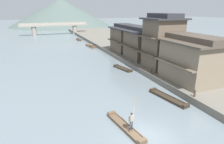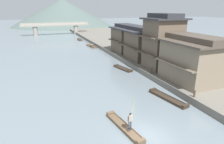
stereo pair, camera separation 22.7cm
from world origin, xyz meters
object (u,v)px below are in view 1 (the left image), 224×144
at_px(boat_moored_far, 168,98).
at_px(house_waterfront_second, 162,42).
at_px(boat_foreground_poled, 125,127).
at_px(boat_moored_nearest, 79,40).
at_px(boat_moored_third, 91,46).
at_px(house_waterfront_nearest, 193,59).
at_px(stone_bridge, 55,27).
at_px(boatman_person, 131,119).
at_px(boat_moored_second, 123,69).
at_px(mooring_post_dock_near, 195,93).
at_px(house_waterfront_narrow, 126,38).
at_px(house_waterfront_tall, 142,43).
at_px(mooring_post_dock_mid, 151,70).

bearing_deg(boat_moored_far, house_waterfront_second, 60.20).
distance_m(boat_foreground_poled, boat_moored_far, 8.03).
xyz_separation_m(boat_moored_nearest, boat_moored_far, (0.17, -48.58, 0.00)).
xyz_separation_m(boat_moored_third, house_waterfront_nearest, (5.22, -32.77, 3.55)).
xyz_separation_m(boat_moored_nearest, stone_bridge, (-5.85, 17.67, 3.04)).
xyz_separation_m(boatman_person, boat_moored_third, (7.48, 39.54, -1.16)).
bearing_deg(boat_moored_second, mooring_post_dock_near, -81.97).
bearing_deg(house_waterfront_narrow, boat_moored_second, -118.34).
distance_m(boat_foreground_poled, house_waterfront_nearest, 14.61).
bearing_deg(boatman_person, boat_moored_far, 31.31).
relative_size(boatman_person, house_waterfront_second, 0.35).
height_order(boat_foreground_poled, boat_moored_second, boat_foreground_poled).
relative_size(house_waterfront_tall, mooring_post_dock_near, 8.63).
height_order(boat_foreground_poled, house_waterfront_tall, house_waterfront_tall).
relative_size(boat_foreground_poled, boatman_person, 1.75).
xyz_separation_m(boat_foreground_poled, house_waterfront_second, (12.40, 12.43, 5.01)).
relative_size(boat_moored_nearest, house_waterfront_tall, 0.50).
xyz_separation_m(boat_foreground_poled, boat_moored_second, (7.19, 16.23, -0.00)).
relative_size(boat_moored_second, boat_moored_third, 0.82).
bearing_deg(house_waterfront_narrow, house_waterfront_tall, -91.34).
bearing_deg(boat_moored_far, boat_moored_nearest, 90.20).
bearing_deg(house_waterfront_nearest, mooring_post_dock_mid, 129.17).
bearing_deg(mooring_post_dock_mid, house_waterfront_narrow, 78.22).
xyz_separation_m(boat_foreground_poled, boat_moored_far, (7.25, 3.44, 0.01)).
height_order(house_waterfront_second, stone_bridge, house_waterfront_second).
bearing_deg(boat_moored_second, house_waterfront_nearest, -61.27).
relative_size(boat_moored_nearest, boat_moored_second, 0.79).
relative_size(boat_foreground_poled, mooring_post_dock_mid, 5.32).
relative_size(boatman_person, boat_moored_far, 0.55).
bearing_deg(boat_moored_nearest, boat_moored_third, -87.65).
xyz_separation_m(boat_moored_second, house_waterfront_tall, (5.24, 2.80, 3.70)).
bearing_deg(house_waterfront_second, boat_foreground_poled, -134.92).
xyz_separation_m(boat_foreground_poled, stone_bridge, (1.23, 69.69, 3.04)).
xyz_separation_m(boat_moored_second, boat_moored_far, (0.06, -12.78, 0.01)).
bearing_deg(boat_moored_nearest, boat_foreground_poled, -97.75).
height_order(boat_moored_third, house_waterfront_narrow, house_waterfront_narrow).
relative_size(house_waterfront_tall, stone_bridge, 0.26).
relative_size(mooring_post_dock_near, mooring_post_dock_mid, 0.81).
height_order(boat_moored_nearest, boat_moored_second, boat_moored_second).
height_order(boat_moored_second, mooring_post_dock_mid, mooring_post_dock_mid).
bearing_deg(boatman_person, boat_moored_third, 79.29).
bearing_deg(stone_bridge, house_waterfront_second, -78.96).
height_order(house_waterfront_second, mooring_post_dock_near, house_waterfront_second).
bearing_deg(mooring_post_dock_mid, mooring_post_dock_near, -90.00).
xyz_separation_m(boatman_person, house_waterfront_narrow, (12.45, 27.14, 2.40)).
relative_size(boat_foreground_poled, house_waterfront_narrow, 0.75).
height_order(boat_moored_far, house_waterfront_second, house_waterfront_second).
height_order(boatman_person, house_waterfront_narrow, house_waterfront_narrow).
relative_size(boat_foreground_poled, stone_bridge, 0.20).
xyz_separation_m(house_waterfront_nearest, house_waterfront_narrow, (-0.25, 20.37, 0.01)).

